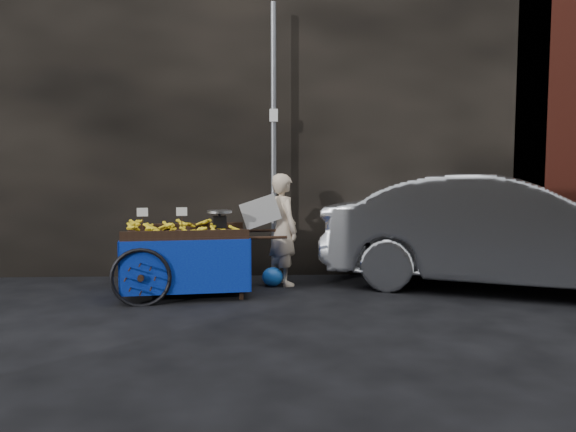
{
  "coord_description": "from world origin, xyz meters",
  "views": [
    {
      "loc": [
        0.16,
        -6.9,
        1.66
      ],
      "look_at": [
        0.47,
        0.5,
        1.01
      ],
      "focal_mm": 35.0,
      "sensor_mm": 36.0,
      "label": 1
    }
  ],
  "objects_px": {
    "plastic_bag": "(273,277)",
    "parked_car": "(503,232)",
    "banana_cart": "(182,240)",
    "vendor": "(283,229)"
  },
  "relations": [
    {
      "from": "vendor",
      "to": "parked_car",
      "type": "relative_size",
      "value": 0.33
    },
    {
      "from": "vendor",
      "to": "plastic_bag",
      "type": "xyz_separation_m",
      "value": [
        -0.15,
        -0.11,
        -0.65
      ]
    },
    {
      "from": "banana_cart",
      "to": "vendor",
      "type": "distance_m",
      "value": 1.44
    },
    {
      "from": "plastic_bag",
      "to": "vendor",
      "type": "bearing_deg",
      "value": 36.19
    },
    {
      "from": "plastic_bag",
      "to": "banana_cart",
      "type": "bearing_deg",
      "value": -158.61
    },
    {
      "from": "plastic_bag",
      "to": "parked_car",
      "type": "xyz_separation_m",
      "value": [
        3.12,
        -0.28,
        0.65
      ]
    },
    {
      "from": "banana_cart",
      "to": "vendor",
      "type": "height_order",
      "value": "vendor"
    },
    {
      "from": "parked_car",
      "to": "vendor",
      "type": "bearing_deg",
      "value": 105.14
    },
    {
      "from": "banana_cart",
      "to": "plastic_bag",
      "type": "xyz_separation_m",
      "value": [
        1.18,
        0.46,
        -0.59
      ]
    },
    {
      "from": "banana_cart",
      "to": "plastic_bag",
      "type": "bearing_deg",
      "value": 14.23
    }
  ]
}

